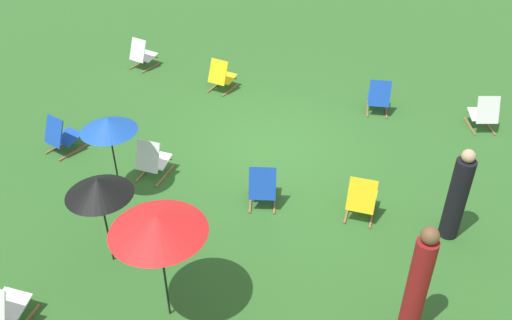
# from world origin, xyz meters

# --- Properties ---
(ground_plane) EXTENTS (40.00, 40.00, 0.00)m
(ground_plane) POSITION_xyz_m (0.00, 0.00, 0.00)
(ground_plane) COLOR #2D6026
(deckchair_0) EXTENTS (0.58, 0.82, 0.83)m
(deckchair_0) POSITION_xyz_m (-1.87, -2.27, 0.37)
(deckchair_0) COLOR olive
(deckchair_0) RESTS_ON ground
(deckchair_1) EXTENTS (0.51, 0.78, 0.83)m
(deckchair_1) POSITION_xyz_m (1.96, 1.64, 0.37)
(deckchair_1) COLOR olive
(deckchair_1) RESTS_ON ground
(deckchair_2) EXTENTS (0.62, 0.84, 0.83)m
(deckchair_2) POSITION_xyz_m (2.00, -2.18, 0.37)
(deckchair_2) COLOR olive
(deckchair_2) RESTS_ON ground
(deckchair_3) EXTENTS (0.49, 0.77, 0.83)m
(deckchair_3) POSITION_xyz_m (2.31, 5.51, 0.37)
(deckchair_3) COLOR olive
(deckchair_3) RESTS_ON ground
(deckchair_5) EXTENTS (0.68, 0.87, 0.83)m
(deckchair_5) POSITION_xyz_m (4.15, 1.43, 0.37)
(deckchair_5) COLOR olive
(deckchair_5) RESTS_ON ground
(deckchair_7) EXTENTS (0.49, 0.77, 0.83)m
(deckchair_7) POSITION_xyz_m (-2.07, 1.58, 0.37)
(deckchair_7) COLOR olive
(deckchair_7) RESTS_ON ground
(deckchair_9) EXTENTS (0.66, 0.86, 0.83)m
(deckchair_9) POSITION_xyz_m (-0.32, 1.79, 0.37)
(deckchair_9) COLOR olive
(deckchair_9) RESTS_ON ground
(deckchair_10) EXTENTS (0.69, 0.87, 0.83)m
(deckchair_10) POSITION_xyz_m (-4.18, -2.22, 0.37)
(deckchair_10) COLOR olive
(deckchair_10) RESTS_ON ground
(deckchair_11) EXTENTS (0.65, 0.85, 0.83)m
(deckchair_11) POSITION_xyz_m (4.50, -2.76, 0.37)
(deckchair_11) COLOR olive
(deckchair_11) RESTS_ON ground
(umbrella_0) EXTENTS (1.30, 1.30, 1.86)m
(umbrella_0) POSITION_xyz_m (0.21, 4.61, 1.73)
(umbrella_0) COLOR black
(umbrella_0) RESTS_ON ground
(umbrella_1) EXTENTS (1.01, 1.01, 1.63)m
(umbrella_1) POSITION_xyz_m (1.55, 3.91, 1.48)
(umbrella_1) COLOR black
(umbrella_1) RESTS_ON ground
(umbrella_2) EXTENTS (1.00, 1.00, 1.63)m
(umbrella_2) POSITION_xyz_m (2.33, 2.32, 1.50)
(umbrella_2) COLOR black
(umbrella_2) RESTS_ON ground
(person_0) EXTENTS (0.34, 0.34, 1.73)m
(person_0) POSITION_xyz_m (-3.58, 1.61, 0.81)
(person_0) COLOR black
(person_0) RESTS_ON ground
(person_1) EXTENTS (0.41, 0.41, 1.91)m
(person_1) POSITION_xyz_m (-3.09, 3.85, 0.93)
(person_1) COLOR maroon
(person_1) RESTS_ON ground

